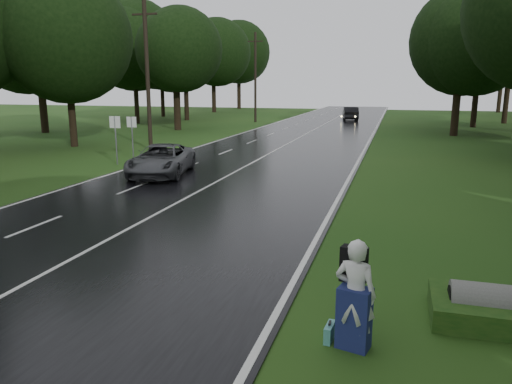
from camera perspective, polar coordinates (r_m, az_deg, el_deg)
ground at (r=13.67m, az=-20.28°, el=-7.26°), size 160.00×160.00×0.00m
road at (r=31.57m, az=1.59°, el=4.51°), size 12.00×140.00×0.04m
lane_center at (r=31.56m, az=1.59°, el=4.55°), size 0.12×140.00×0.01m
grey_car at (r=24.44m, az=-11.07°, el=3.72°), size 3.49×5.76×1.49m
far_car at (r=62.24m, az=11.05°, el=9.05°), size 2.50×5.21×1.65m
hitchhiker at (r=8.57m, az=11.55°, el=-12.12°), size 0.81×0.76×1.96m
suitcase at (r=9.04m, az=8.64°, el=-16.01°), size 0.16×0.44×0.30m
culvert at (r=10.63m, az=25.77°, el=-13.53°), size 1.51×0.75×0.75m
utility_pole_mid at (r=34.60m, az=-12.25°, el=4.90°), size 1.80×0.28×9.93m
utility_pole_far at (r=58.66m, az=-0.07°, el=8.23°), size 1.80×0.28×10.31m
road_sign_a at (r=28.51m, az=-15.98°, el=3.11°), size 0.65×0.10×2.72m
road_sign_b at (r=30.01m, az=-14.20°, el=3.67°), size 0.62×0.10×2.57m
tree_left_d at (r=37.92m, az=-20.56°, el=5.04°), size 8.10×8.10×12.65m
tree_left_e at (r=49.12m, az=-9.17°, el=7.23°), size 8.88×8.88×13.88m
tree_left_f at (r=62.38m, az=-8.12°, el=8.37°), size 8.89×8.89×13.90m
tree_right_e at (r=46.44m, az=22.20°, el=6.16°), size 8.80×8.80×13.75m
tree_right_f at (r=56.49m, az=24.13°, el=6.98°), size 10.35×10.35×16.17m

